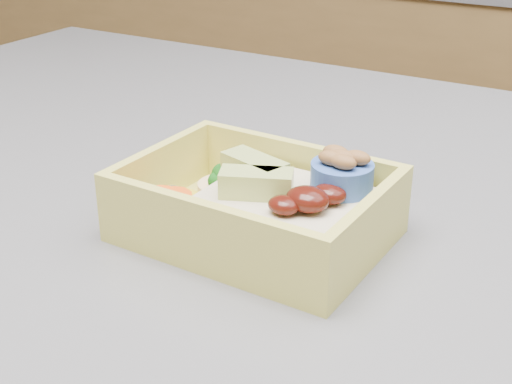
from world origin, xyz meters
The scene contains 1 object.
bento_box centered at (-0.08, -0.08, 0.94)m, with size 0.16×0.12×0.06m.
Camera 1 is at (0.12, -0.43, 1.14)m, focal length 50.00 mm.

